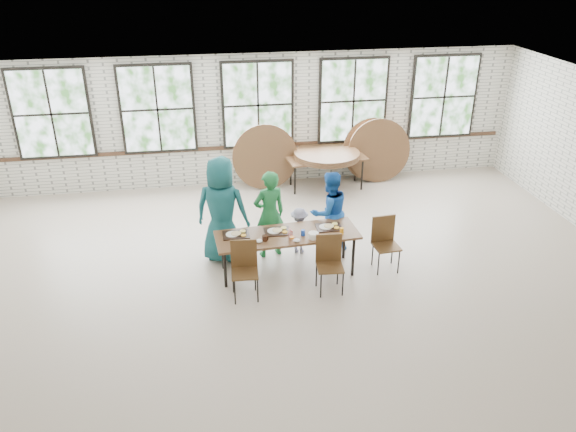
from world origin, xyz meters
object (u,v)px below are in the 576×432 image
object	(u,v)px
dining_table	(287,237)
chair_near_right	(329,258)
chair_near_left	(244,264)
storage_table	(326,159)

from	to	relation	value
dining_table	chair_near_right	world-z (taller)	chair_near_right
dining_table	chair_near_left	xyz separation A→B (m)	(-0.78, -0.56, -0.13)
dining_table	storage_table	bearing A→B (deg)	63.51
dining_table	chair_near_left	distance (m)	0.97
dining_table	chair_near_left	bearing A→B (deg)	-147.88
dining_table	chair_near_right	distance (m)	0.85
dining_table	chair_near_right	xyz separation A→B (m)	(0.59, -0.60, -0.13)
chair_near_right	chair_near_left	bearing A→B (deg)	-176.97
dining_table	storage_table	xyz separation A→B (m)	(1.50, 3.54, -0.00)
chair_near_right	storage_table	size ratio (longest dim) A/B	0.51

